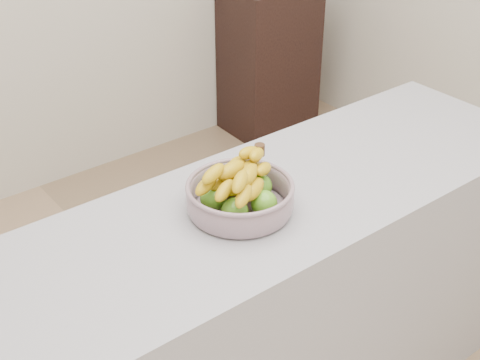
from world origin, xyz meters
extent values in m
cube|color=#9E9DA6|center=(0.00, 0.08, 0.45)|extent=(2.00, 0.60, 0.90)
cube|color=black|center=(1.45, 1.78, 0.45)|extent=(0.52, 0.42, 0.90)
cylinder|color=#9CACBB|center=(-0.10, 0.08, 0.91)|extent=(0.25, 0.25, 0.01)
torus|color=#9CACBB|center=(-0.10, 0.08, 0.98)|extent=(0.30, 0.30, 0.01)
sphere|color=#47991A|center=(-0.07, 0.01, 0.95)|extent=(0.07, 0.07, 0.07)
sphere|color=#47991A|center=(-0.03, 0.09, 0.95)|extent=(0.07, 0.07, 0.07)
sphere|color=#47991A|center=(-0.08, 0.15, 0.95)|extent=(0.07, 0.07, 0.07)
sphere|color=#47991A|center=(-0.16, 0.12, 0.95)|extent=(0.07, 0.07, 0.07)
sphere|color=#47991A|center=(-0.16, 0.03, 0.95)|extent=(0.07, 0.07, 0.07)
ellipsoid|color=yellow|center=(-0.09, 0.03, 0.99)|extent=(0.18, 0.13, 0.04)
ellipsoid|color=yellow|center=(-0.11, 0.08, 0.99)|extent=(0.19, 0.11, 0.04)
ellipsoid|color=yellow|center=(-0.13, 0.12, 0.99)|extent=(0.19, 0.09, 0.04)
ellipsoid|color=yellow|center=(-0.09, 0.06, 1.02)|extent=(0.18, 0.14, 0.04)
ellipsoid|color=yellow|center=(-0.11, 0.11, 1.02)|extent=(0.19, 0.08, 0.04)
cylinder|color=#392312|center=(0.01, 0.13, 1.04)|extent=(0.03, 0.03, 0.03)
camera|label=1|loc=(-1.05, -1.13, 1.94)|focal=50.00mm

